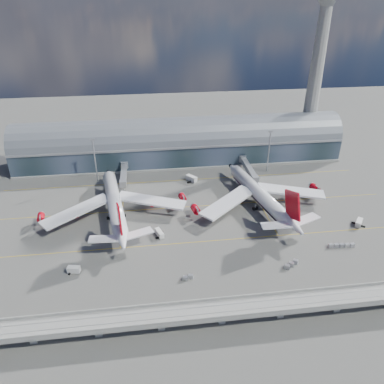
{
  "coord_description": "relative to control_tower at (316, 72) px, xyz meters",
  "views": [
    {
      "loc": [
        -21.19,
        -141.1,
        98.19
      ],
      "look_at": [
        -1.41,
        10.0,
        14.0
      ],
      "focal_mm": 35.0,
      "sensor_mm": 36.0,
      "label": 1
    }
  ],
  "objects": [
    {
      "name": "ground",
      "position": [
        -85.0,
        -83.0,
        -51.64
      ],
      "size": [
        500.0,
        500.0,
        0.0
      ],
      "primitive_type": "plane",
      "color": "#474744",
      "rests_on": "ground"
    },
    {
      "name": "taxi_lines",
      "position": [
        -85.0,
        -60.89,
        -51.63
      ],
      "size": [
        200.0,
        80.12,
        0.01
      ],
      "color": "gold",
      "rests_on": "ground"
    },
    {
      "name": "terminal",
      "position": [
        -85.0,
        -5.01,
        -40.3
      ],
      "size": [
        200.0,
        30.0,
        28.0
      ],
      "color": "#1E2B32",
      "rests_on": "ground"
    },
    {
      "name": "control_tower",
      "position": [
        0.0,
        0.0,
        0.0
      ],
      "size": [
        19.0,
        19.0,
        103.0
      ],
      "color": "gray",
      "rests_on": "ground"
    },
    {
      "name": "guideway",
      "position": [
        -85.0,
        -138.0,
        -46.34
      ],
      "size": [
        220.0,
        8.5,
        7.2
      ],
      "color": "gray",
      "rests_on": "ground"
    },
    {
      "name": "floodlight_mast_left",
      "position": [
        -135.0,
        -28.0,
        -38.0
      ],
      "size": [
        3.0,
        0.7,
        25.7
      ],
      "color": "gray",
      "rests_on": "ground"
    },
    {
      "name": "floodlight_mast_right",
      "position": [
        -35.0,
        -28.0,
        -38.0
      ],
      "size": [
        3.0,
        0.7,
        25.7
      ],
      "color": "gray",
      "rests_on": "ground"
    },
    {
      "name": "airliner_left",
      "position": [
        -122.95,
        -67.06,
        -45.09
      ],
      "size": [
        71.4,
        75.13,
        22.92
      ],
      "rotation": [
        0.0,
        0.0,
        0.15
      ],
      "color": "white",
      "rests_on": "ground"
    },
    {
      "name": "airliner_right",
      "position": [
        -51.15,
        -66.87,
        -45.51
      ],
      "size": [
        70.75,
        74.04,
        23.63
      ],
      "rotation": [
        0.0,
        0.0,
        0.2
      ],
      "color": "white",
      "rests_on": "ground"
    },
    {
      "name": "jet_bridge_left",
      "position": [
        -119.82,
        -29.88,
        -46.46
      ],
      "size": [
        4.4,
        28.0,
        7.25
      ],
      "color": "gray",
      "rests_on": "ground"
    },
    {
      "name": "jet_bridge_right",
      "position": [
        -48.04,
        -31.82,
        -46.46
      ],
      "size": [
        4.4,
        32.0,
        7.25
      ],
      "color": "gray",
      "rests_on": "ground"
    },
    {
      "name": "service_truck_0",
      "position": [
        -102.83,
        -86.18,
        -50.29
      ],
      "size": [
        4.05,
        6.64,
        2.61
      ],
      "rotation": [
        0.0,
        0.0,
        0.34
      ],
      "color": "silver",
      "rests_on": "ground"
    },
    {
      "name": "service_truck_1",
      "position": [
        -137.21,
        -106.43,
        -50.24
      ],
      "size": [
        5.1,
        3.06,
        2.77
      ],
      "rotation": [
        0.0,
        0.0,
        1.39
      ],
      "color": "silver",
      "rests_on": "ground"
    },
    {
      "name": "service_truck_2",
      "position": [
        -51.96,
        -87.0,
        -50.2
      ],
      "size": [
        7.78,
        2.91,
        2.76
      ],
      "rotation": [
        0.0,
        0.0,
        1.67
      ],
      "color": "silver",
      "rests_on": "ground"
    },
    {
      "name": "service_truck_3",
      "position": [
        -10.19,
        -90.0,
        -50.17
      ],
      "size": [
        5.55,
        6.04,
        2.88
      ],
      "rotation": [
        0.0,
        0.0,
        -0.69
      ],
      "color": "silver",
      "rests_on": "ground"
    },
    {
      "name": "service_truck_4",
      "position": [
        -31.92,
        -66.13,
        -50.38
      ],
      "size": [
        2.19,
        4.32,
        2.49
      ],
      "rotation": [
        0.0,
        0.0,
        0.01
      ],
      "color": "silver",
      "rests_on": "ground"
    },
    {
      "name": "service_truck_5",
      "position": [
        -81.78,
        -35.13,
        -49.94
      ],
      "size": [
        6.32,
        6.99,
        3.31
      ],
      "rotation": [
        0.0,
        0.0,
        0.67
      ],
      "color": "silver",
      "rests_on": "ground"
    },
    {
      "name": "cargo_train_0",
      "position": [
        -93.61,
        -115.84,
        -50.84
      ],
      "size": [
        4.68,
        2.58,
        1.52
      ],
      "rotation": [
        0.0,
        0.0,
        1.3
      ],
      "color": "gray",
      "rests_on": "ground"
    },
    {
      "name": "cargo_train_1",
      "position": [
        -25.93,
        -104.53,
        -50.84
      ],
      "size": [
        11.56,
        2.42,
        1.52
      ],
      "rotation": [
        0.0,
        0.0,
        1.66
      ],
      "color": "gray",
      "rests_on": "ground"
    },
    {
      "name": "cargo_train_2",
      "position": [
        -51.7,
        -113.67,
        -50.78
      ],
      "size": [
        7.13,
        5.07,
        1.65
      ],
      "rotation": [
        0.0,
        0.0,
        1.04
      ],
      "color": "gray",
      "rests_on": "ground"
    }
  ]
}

